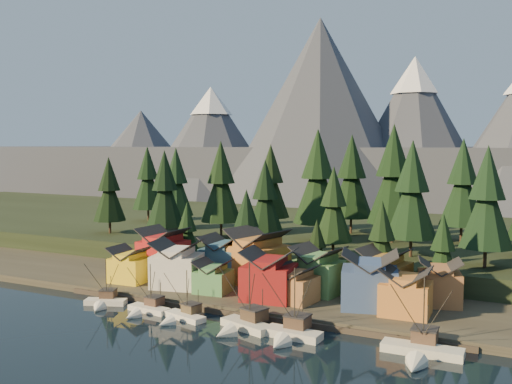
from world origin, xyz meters
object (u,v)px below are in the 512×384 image
at_px(boat_4, 290,324).
at_px(house_back_1, 223,256).
at_px(house_front_1, 177,263).
at_px(boat_6, 421,342).
at_px(boat_1, 145,303).
at_px(boat_0, 104,296).
at_px(boat_3, 242,316).
at_px(house_back_0, 163,249).
at_px(boat_2, 181,310).
at_px(house_front_0, 130,263).

xyz_separation_m(boat_4, house_back_1, (-26.81, 25.89, 4.04)).
bearing_deg(boat_4, house_front_1, 157.32).
height_order(boat_6, house_back_1, boat_6).
bearing_deg(boat_1, house_front_1, 105.58).
relative_size(boat_0, boat_3, 0.79).
relative_size(boat_1, house_back_0, 0.95).
bearing_deg(house_front_1, boat_1, -92.54).
bearing_deg(boat_2, house_back_0, 145.82).
bearing_deg(boat_2, house_front_0, 162.94).
height_order(house_front_0, house_back_0, house_back_0).
height_order(house_front_1, house_back_0, house_back_0).
bearing_deg(house_front_0, house_back_1, 30.27).
relative_size(boat_2, house_front_0, 1.23).
xyz_separation_m(boat_6, house_back_1, (-47.04, 24.48, 4.28)).
relative_size(boat_0, boat_6, 0.75).
relative_size(boat_1, boat_3, 0.79).
height_order(house_front_0, house_front_1, house_front_1).
relative_size(boat_0, house_front_0, 1.25).
relative_size(boat_6, house_back_1, 1.38).
bearing_deg(boat_6, house_back_1, 151.89).
height_order(boat_1, boat_4, boat_4).
relative_size(boat_0, boat_1, 1.00).
distance_m(house_front_1, house_back_1, 11.51).
distance_m(boat_4, house_front_0, 46.41).
relative_size(boat_4, house_front_0, 1.58).
bearing_deg(boat_4, house_back_0, 152.68).
bearing_deg(boat_0, house_back_0, 75.06).
xyz_separation_m(boat_0, boat_3, (31.09, -1.45, 0.56)).
distance_m(house_front_0, house_back_0, 10.48).
bearing_deg(house_back_0, boat_2, -46.03).
distance_m(boat_4, boat_6, 20.27).
bearing_deg(house_front_0, boat_0, -75.89).
bearing_deg(boat_6, house_front_1, 164.11).
distance_m(boat_0, boat_6, 60.23).
xyz_separation_m(boat_0, boat_2, (18.70, -1.31, -0.10)).
bearing_deg(boat_0, house_front_1, 39.74).
xyz_separation_m(boat_1, boat_3, (20.83, -0.99, 0.62)).
distance_m(boat_2, boat_4, 21.33).
xyz_separation_m(boat_4, boat_6, (20.22, 1.41, -0.24)).
xyz_separation_m(boat_3, boat_6, (29.13, 0.87, -0.22)).
height_order(boat_2, house_front_1, house_front_1).
height_order(boat_1, house_back_0, house_back_0).
distance_m(boat_2, boat_6, 41.54).
bearing_deg(house_front_0, boat_6, -14.47).
relative_size(boat_2, boat_4, 0.78).
height_order(boat_6, house_front_1, boat_6).
xyz_separation_m(house_back_0, house_back_1, (15.55, 0.77, -0.45)).
height_order(boat_2, boat_6, boat_6).
height_order(boat_2, house_back_0, house_back_0).
distance_m(boat_3, house_back_0, 41.76).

